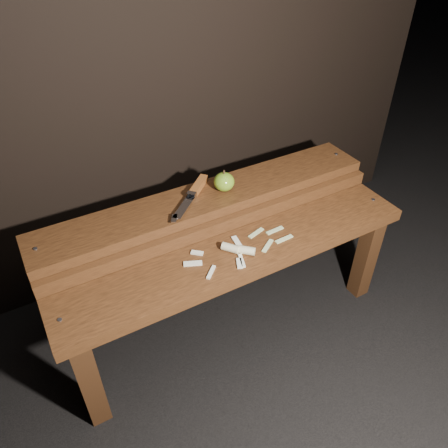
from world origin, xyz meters
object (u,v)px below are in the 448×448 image
bench_front_tier (243,268)px  apple (224,182)px  knife (195,191)px  bench_rear_tier (209,216)px

bench_front_tier → apple: size_ratio=15.79×
bench_front_tier → knife: bearing=97.6°
bench_front_tier → bench_rear_tier: bench_rear_tier is taller
knife → bench_rear_tier: bearing=-42.6°
apple → knife: 0.10m
bench_rear_tier → knife: 0.11m
bench_front_tier → knife: (-0.03, 0.26, 0.16)m
bench_front_tier → bench_rear_tier: size_ratio=1.00×
apple → knife: apple is taller
bench_rear_tier → knife: size_ratio=5.54×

